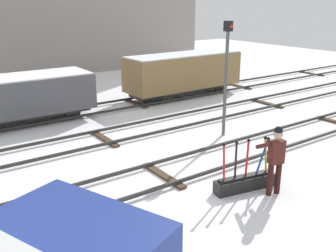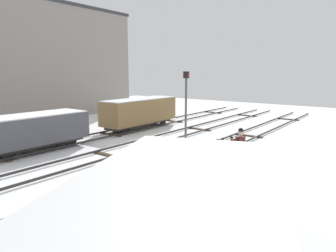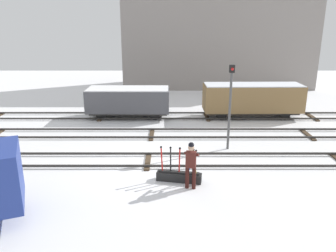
# 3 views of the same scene
# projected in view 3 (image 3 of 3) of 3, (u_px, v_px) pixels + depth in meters

# --- Properties ---
(ground_plane) EXTENTS (60.00, 60.00, 0.00)m
(ground_plane) POSITION_uv_depth(u_px,v_px,m) (148.00, 162.00, 15.38)
(ground_plane) COLOR white
(track_main_line) EXTENTS (44.00, 1.94, 0.18)m
(track_main_line) POSITION_uv_depth(u_px,v_px,m) (148.00, 160.00, 15.35)
(track_main_line) COLOR #2D2B28
(track_main_line) RESTS_ON ground_plane
(track_siding_near) EXTENTS (44.00, 1.94, 0.18)m
(track_siding_near) POSITION_uv_depth(u_px,v_px,m) (152.00, 133.00, 18.98)
(track_siding_near) COLOR #2D2B28
(track_siding_near) RESTS_ON ground_plane
(track_siding_far) EXTENTS (44.00, 1.94, 0.18)m
(track_siding_far) POSITION_uv_depth(u_px,v_px,m) (155.00, 116.00, 22.50)
(track_siding_far) COLOR #2D2B28
(track_siding_far) RESTS_ON ground_plane
(switch_lever_frame) EXTENTS (1.84, 0.70, 1.45)m
(switch_lever_frame) POSITION_uv_depth(u_px,v_px,m) (179.00, 175.00, 13.47)
(switch_lever_frame) COLOR black
(switch_lever_frame) RESTS_ON ground_plane
(rail_worker) EXTENTS (0.63, 0.74, 1.88)m
(rail_worker) POSITION_uv_depth(u_px,v_px,m) (191.00, 162.00, 12.68)
(rail_worker) COLOR #351511
(rail_worker) RESTS_ON ground_plane
(signal_post) EXTENTS (0.24, 0.32, 4.20)m
(signal_post) POSITION_uv_depth(u_px,v_px,m) (231.00, 99.00, 16.22)
(signal_post) COLOR #4C4C4C
(signal_post) RESTS_ON ground_plane
(apartment_building) EXTENTS (18.18, 5.25, 10.39)m
(apartment_building) POSITION_uv_depth(u_px,v_px,m) (218.00, 32.00, 32.18)
(apartment_building) COLOR gray
(apartment_building) RESTS_ON ground_plane
(freight_car_near_switch) EXTENTS (6.41, 2.03, 2.25)m
(freight_car_near_switch) POSITION_uv_depth(u_px,v_px,m) (253.00, 98.00, 22.14)
(freight_car_near_switch) COLOR #2D2B28
(freight_car_near_switch) RESTS_ON ground_plane
(freight_car_mid_siding) EXTENTS (5.36, 2.17, 1.99)m
(freight_car_mid_siding) POSITION_uv_depth(u_px,v_px,m) (129.00, 100.00, 22.19)
(freight_car_mid_siding) COLOR #2D2B28
(freight_car_mid_siding) RESTS_ON ground_plane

